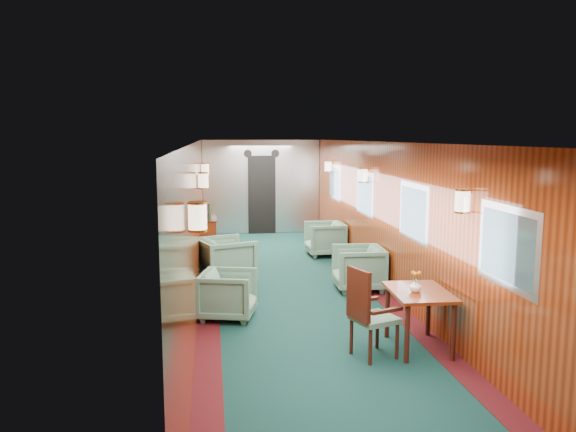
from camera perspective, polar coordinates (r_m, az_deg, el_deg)
The scene contains 12 objects.
room at distance 8.52m, azimuth 0.84°, elevation 2.36°, with size 12.00×12.10×2.40m.
bulkhead at distance 14.41m, azimuth -2.70°, elevation 2.93°, with size 2.98×0.17×2.39m.
windows_right at distance 9.12m, azimuth 9.88°, elevation 1.46°, with size 0.02×8.60×0.80m.
wall_sconces at distance 9.07m, azimuth 0.30°, elevation 3.69°, with size 2.97×7.97×0.25m.
dining_table at distance 6.81m, azimuth 13.18°, elevation -8.31°, with size 0.70×0.96×0.70m.
side_chair at distance 6.43m, azimuth 8.06°, elevation -9.39°, with size 0.59×0.60×1.04m.
credenza at distance 11.47m, azimuth -8.01°, elevation -2.24°, with size 0.30×0.96×1.13m.
flower_vase at distance 6.70m, azimuth 12.83°, elevation -6.93°, with size 0.14×0.14×0.15m, color white.
armchair_left_near at distance 7.83m, azimuth -6.08°, elevation -7.94°, with size 0.71×0.73×0.66m, color #22503F.
armchair_left_far at distance 9.62m, azimuth -6.32°, elevation -4.50°, with size 0.85×0.87×0.79m, color #22503F.
armchair_right_near at distance 9.24m, azimuth 7.17°, elevation -5.26°, with size 0.77×0.79×0.72m, color #22503F.
armchair_right_far at distance 11.80m, azimuth 3.76°, elevation -2.32°, with size 0.76×0.78×0.71m, color #22503F.
Camera 1 is at (-1.28, -8.38, 2.50)m, focal length 35.00 mm.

